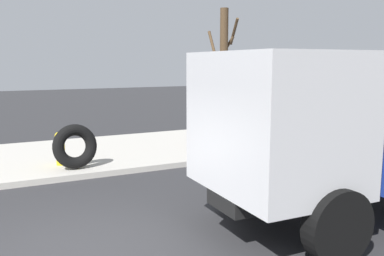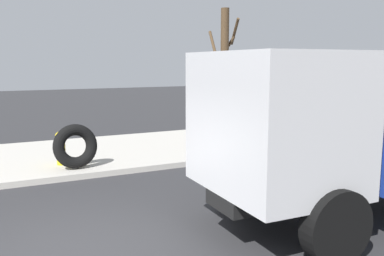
% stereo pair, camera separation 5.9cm
% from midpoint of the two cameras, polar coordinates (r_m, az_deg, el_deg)
% --- Properties ---
extents(ground_plane, '(80.00, 80.00, 0.00)m').
position_cam_midpoint_polar(ground_plane, '(6.76, -17.22, -16.30)').
color(ground_plane, '#2D2D30').
extents(sidewalk_curb, '(36.00, 5.00, 0.15)m').
position_cam_midpoint_polar(sidewalk_curb, '(12.91, -22.01, -4.11)').
color(sidewalk_curb, '#BCB7AD').
rests_on(sidewalk_curb, ground).
extents(fire_hydrant, '(0.27, 0.60, 0.89)m').
position_cam_midpoint_polar(fire_hydrant, '(11.60, -17.23, -2.48)').
color(fire_hydrant, yellow).
rests_on(fire_hydrant, sidewalk_curb).
extents(loose_tire, '(1.17, 0.53, 1.16)m').
position_cam_midpoint_polar(loose_tire, '(11.06, -15.40, -2.41)').
color(loose_tire, black).
rests_on(loose_tire, sidewalk_curb).
extents(dump_truck_blue, '(7.07, 2.96, 3.00)m').
position_cam_midpoint_polar(dump_truck_blue, '(8.46, 24.02, -0.19)').
color(dump_truck_blue, '#1E3899').
rests_on(dump_truck_blue, ground).
extents(bare_tree, '(0.91, 0.89, 4.35)m').
position_cam_midpoint_polar(bare_tree, '(13.45, 4.53, 7.08)').
color(bare_tree, '#4C3823').
rests_on(bare_tree, sidewalk_curb).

